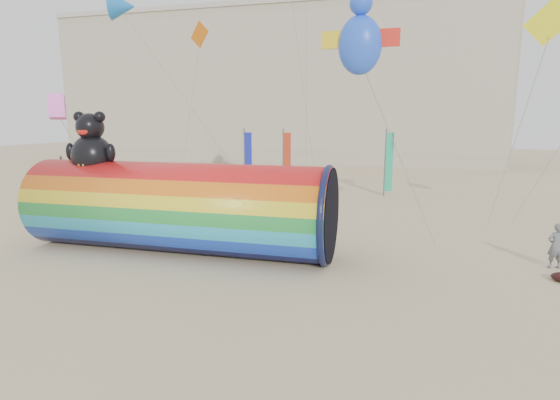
# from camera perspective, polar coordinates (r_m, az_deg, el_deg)

# --- Properties ---
(ground) EXTENTS (160.00, 160.00, 0.00)m
(ground) POSITION_cam_1_polar(r_m,az_deg,el_deg) (18.51, -2.72, -8.08)
(ground) COLOR #CCB58C
(ground) RESTS_ON ground
(hotel_building) EXTENTS (60.40, 15.40, 20.60)m
(hotel_building) POSITION_cam_1_polar(r_m,az_deg,el_deg) (65.17, -0.60, 14.40)
(hotel_building) COLOR #B7AD99
(hotel_building) RESTS_ON ground
(windsock_assembly) EXTENTS (13.78, 4.20, 6.35)m
(windsock_assembly) POSITION_cam_1_polar(r_m,az_deg,el_deg) (20.08, -13.10, -0.64)
(windsock_assembly) COLOR red
(windsock_assembly) RESTS_ON ground
(kite_handler) EXTENTS (0.77, 0.62, 1.85)m
(kite_handler) POSITION_cam_1_polar(r_m,az_deg,el_deg) (20.67, 32.33, -5.08)
(kite_handler) COLOR slate
(kite_handler) RESTS_ON ground
(festival_banners) EXTENTS (11.21, 2.55, 5.20)m
(festival_banners) POSITION_cam_1_polar(r_m,az_deg,el_deg) (33.78, 3.55, 4.96)
(festival_banners) COLOR #59595E
(festival_banners) RESTS_ON ground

